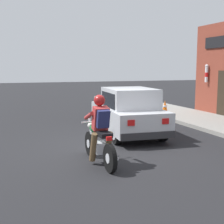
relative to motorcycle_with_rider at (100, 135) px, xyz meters
The scene contains 5 objects.
ground_plane 1.65m from the motorcycle_with_rider, 56.30° to the left, with size 80.00×80.00×0.00m, color black.
sidewalk_curb 7.25m from the motorcycle_with_rider, 36.06° to the left, with size 2.60×22.00×0.14m, color gray.
motorcycle_with_rider is the anchor object (origin of this frame).
car_hatchback 3.22m from the motorcycle_with_rider, 55.09° to the left, with size 1.93×3.90×1.57m.
traffic_cone 7.60m from the motorcycle_with_rider, 48.80° to the left, with size 0.36×0.36×0.60m.
Camera 1 is at (-3.01, -7.99, 2.23)m, focal length 50.00 mm.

